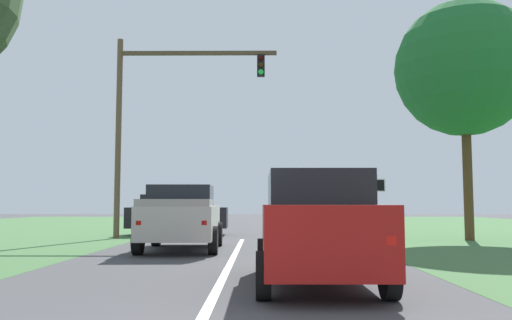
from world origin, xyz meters
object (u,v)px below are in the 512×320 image
keep_moving_sign (376,200)px  oak_tree_right (464,69)px  pickup_truck_lead (182,217)px  traffic_light (157,108)px  red_suv_near (316,225)px  crossing_suv_far (177,214)px

keep_moving_sign → oak_tree_right: size_ratio=0.25×
keep_moving_sign → pickup_truck_lead: bearing=-168.0°
traffic_light → oak_tree_right: size_ratio=0.88×
red_suv_near → traffic_light: 14.08m
keep_moving_sign → crossing_suv_far: size_ratio=0.53×
pickup_truck_lead → keep_moving_sign: (6.27, 1.33, 0.52)m
traffic_light → keep_moving_sign: size_ratio=3.50×
red_suv_near → oak_tree_right: (7.16, 11.29, 5.76)m
traffic_light → oak_tree_right: 12.56m
traffic_light → oak_tree_right: (12.44, -1.01, 1.39)m
oak_tree_right → traffic_light: bearing=175.4°
keep_moving_sign → oak_tree_right: (4.28, 3.13, 5.27)m
pickup_truck_lead → traffic_light: traffic_light is taller
traffic_light → keep_moving_sign: bearing=-26.9°
red_suv_near → crossing_suv_far: (-4.77, 14.60, -0.08)m
traffic_light → crossing_suv_far: traffic_light is taller
red_suv_near → crossing_suv_far: size_ratio=1.01×
oak_tree_right → crossing_suv_far: 13.69m
pickup_truck_lead → traffic_light: 7.27m
pickup_truck_lead → crossing_suv_far: (-1.38, 7.77, -0.05)m
pickup_truck_lead → keep_moving_sign: size_ratio=2.10×
pickup_truck_lead → keep_moving_sign: keep_moving_sign is taller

